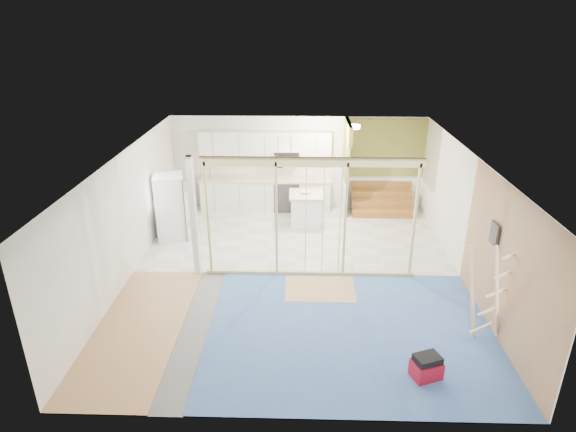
{
  "coord_description": "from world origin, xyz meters",
  "views": [
    {
      "loc": [
        0.09,
        -9.0,
        5.13
      ],
      "look_at": [
        -0.18,
        0.6,
        1.1
      ],
      "focal_mm": 30.0,
      "sensor_mm": 36.0,
      "label": 1
    }
  ],
  "objects_px": {
    "toolbox": "(426,367)",
    "ladder": "(488,293)",
    "fridge": "(171,207)",
    "island": "(306,209)"
  },
  "relations": [
    {
      "from": "toolbox",
      "to": "island",
      "type": "bearing_deg",
      "value": 86.58
    },
    {
      "from": "island",
      "to": "toolbox",
      "type": "distance_m",
      "value": 6.09
    },
    {
      "from": "toolbox",
      "to": "ladder",
      "type": "height_order",
      "value": "ladder"
    },
    {
      "from": "fridge",
      "to": "toolbox",
      "type": "bearing_deg",
      "value": -58.35
    },
    {
      "from": "island",
      "to": "toolbox",
      "type": "relative_size",
      "value": 1.74
    },
    {
      "from": "fridge",
      "to": "island",
      "type": "height_order",
      "value": "fridge"
    },
    {
      "from": "fridge",
      "to": "toolbox",
      "type": "relative_size",
      "value": 3.16
    },
    {
      "from": "ladder",
      "to": "toolbox",
      "type": "bearing_deg",
      "value": -160.57
    },
    {
      "from": "island",
      "to": "toolbox",
      "type": "height_order",
      "value": "island"
    },
    {
      "from": "fridge",
      "to": "island",
      "type": "xyz_separation_m",
      "value": [
        3.3,
        0.92,
        -0.38
      ]
    }
  ]
}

